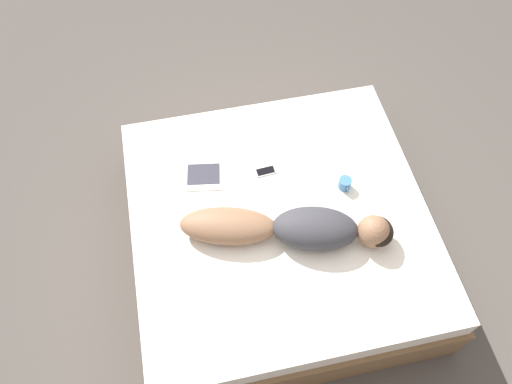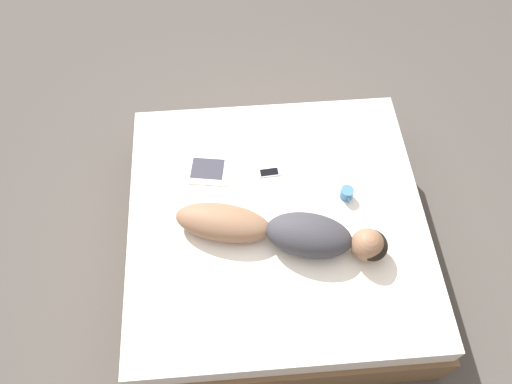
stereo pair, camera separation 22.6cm
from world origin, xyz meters
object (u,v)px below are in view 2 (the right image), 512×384
cell_phone (269,172)px  person (288,232)px  open_magazine (210,154)px  coffee_mug (347,193)px

cell_phone → person: bearing=3.1°
open_magazine → coffee_mug: bearing=74.2°
person → coffee_mug: (-0.29, 0.43, -0.06)m
open_magazine → coffee_mug: (0.42, 0.90, 0.04)m
coffee_mug → person: bearing=-56.6°
open_magazine → cell_phone: same height
person → coffee_mug: bearing=138.4°
person → open_magazine: 0.85m
person → cell_phone: size_ratio=8.76×
cell_phone → open_magazine: bearing=-118.9°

